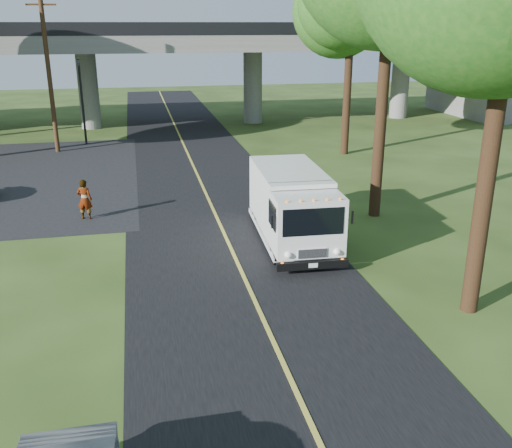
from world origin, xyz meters
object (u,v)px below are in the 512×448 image
object	(u,v)px
utility_pole	(49,72)
tree_right_far	(357,2)
step_van	(292,205)
pedestrian	(85,200)
traffic_signal	(81,93)

from	to	relation	value
utility_pole	tree_right_far	size ratio (longest dim) A/B	0.82
step_van	pedestrian	bearing A→B (deg)	153.78
utility_pole	pedestrian	size ratio (longest dim) A/B	5.63
utility_pole	step_van	xyz separation A→B (m)	(9.70, -17.13, -3.24)
utility_pole	tree_right_far	distance (m)	17.61
traffic_signal	pedestrian	bearing A→B (deg)	-86.24
utility_pole	pedestrian	world-z (taller)	utility_pole
traffic_signal	utility_pole	world-z (taller)	utility_pole
utility_pole	pedestrian	xyz separation A→B (m)	(2.50, -13.15, -3.80)
utility_pole	step_van	distance (m)	19.95
traffic_signal	step_van	bearing A→B (deg)	-66.79
tree_right_far	step_van	size ratio (longest dim) A/B	1.82
traffic_signal	step_van	world-z (taller)	traffic_signal
traffic_signal	pedestrian	xyz separation A→B (m)	(1.00, -15.15, -2.40)
traffic_signal	pedestrian	distance (m)	15.37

